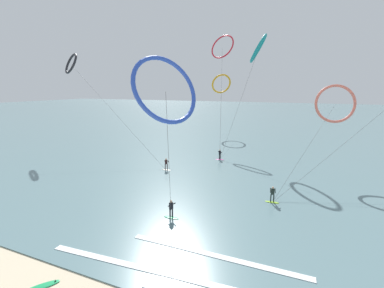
{
  "coord_description": "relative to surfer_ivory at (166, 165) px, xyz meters",
  "views": [
    {
      "loc": [
        10.38,
        -1.49,
        11.44
      ],
      "look_at": [
        0.0,
        23.84,
        5.44
      ],
      "focal_mm": 24.19,
      "sensor_mm": 36.0,
      "label": 1
    }
  ],
  "objects": [
    {
      "name": "kite_coral",
      "position": [
        20.93,
        7.81,
        8.54
      ],
      "size": [
        8.74,
        14.29,
        11.89
      ],
      "rotation": [
        0.0,
        0.0,
        0.2
      ],
      "color": "#EA7260",
      "rests_on": "ground"
    },
    {
      "name": "wave_crest_mid",
      "position": [
        9.99,
        -18.48,
        -0.76
      ],
      "size": [
        17.77,
        1.63,
        0.12
      ],
      "primitive_type": "cube",
      "rotation": [
        0.0,
        0.0,
        0.06
      ],
      "color": "white",
      "rests_on": "ground"
    },
    {
      "name": "kite_teal",
      "position": [
        9.4,
        16.29,
        17.07
      ],
      "size": [
        5.7,
        11.13,
        20.29
      ],
      "rotation": [
        0.0,
        0.0,
        4.85
      ],
      "color": "teal",
      "rests_on": "ground"
    },
    {
      "name": "surfboard_spare",
      "position": [
        3.46,
        -22.1,
        -0.78
      ],
      "size": [
        1.57,
        1.82,
        0.2
      ],
      "color": "#199351",
      "rests_on": "ground"
    },
    {
      "name": "kite_crimson",
      "position": [
        0.68,
        24.7,
        18.98
      ],
      "size": [
        7.76,
        18.83,
        22.35
      ],
      "rotation": [
        0.0,
        0.0,
        5.95
      ],
      "color": "red",
      "rests_on": "ground"
    },
    {
      "name": "sea_water",
      "position": [
        6.15,
        79.52,
        -0.78
      ],
      "size": [
        400.0,
        200.0,
        0.08
      ],
      "primitive_type": "cube",
      "color": "slate",
      "rests_on": "ground"
    },
    {
      "name": "kite_cobalt",
      "position": [
        8.08,
        -14.89,
        10.49
      ],
      "size": [
        4.48,
        5.7,
        13.65
      ],
      "rotation": [
        0.0,
        0.0,
        1.09
      ],
      "color": "#2647B7",
      "rests_on": "ground"
    },
    {
      "name": "surfer_emerald",
      "position": [
        6.84,
        -12.0,
        0.0
      ],
      "size": [
        1.4,
        0.68,
        1.7
      ],
      "rotation": [
        0.0,
        0.0,
        1.18
      ],
      "color": "#199351",
      "rests_on": "ground"
    },
    {
      "name": "surfer_magenta",
      "position": [
        5.47,
        7.96,
        0.0
      ],
      "size": [
        1.4,
        0.66,
        1.7
      ],
      "rotation": [
        0.0,
        0.0,
        4.41
      ],
      "color": "#CC288E",
      "rests_on": "ground"
    },
    {
      "name": "surfer_lime",
      "position": [
        14.82,
        -5.29,
        0.0
      ],
      "size": [
        1.4,
        0.61,
        1.7
      ],
      "rotation": [
        0.0,
        0.0,
        3.3
      ],
      "color": "#8CC62D",
      "rests_on": "ground"
    },
    {
      "name": "surfer_ivory",
      "position": [
        0.0,
        0.0,
        0.0
      ],
      "size": [
        1.4,
        0.64,
        1.7
      ],
      "rotation": [
        0.0,
        0.0,
        0.3
      ],
      "color": "silver",
      "rests_on": "ground"
    },
    {
      "name": "kite_amber",
      "position": [
        -1.57,
        32.44,
        11.49
      ],
      "size": [
        9.7,
        26.9,
        14.7
      ],
      "rotation": [
        0.0,
        0.0,
        3.8
      ],
      "color": "orange",
      "rests_on": "ground"
    },
    {
      "name": "kite_charcoal",
      "position": [
        -23.42,
        7.15,
        14.97
      ],
      "size": [
        25.78,
        9.03,
        17.77
      ],
      "rotation": [
        0.0,
        0.0,
        5.83
      ],
      "color": "black",
      "rests_on": "ground"
    },
    {
      "name": "wave_crest_far",
      "position": [
        12.0,
        -15.61,
        -0.76
      ],
      "size": [
        12.75,
        0.58,
        0.12
      ],
      "primitive_type": "cube",
      "rotation": [
        0.0,
        0.0,
        0.01
      ],
      "color": "white",
      "rests_on": "ground"
    }
  ]
}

